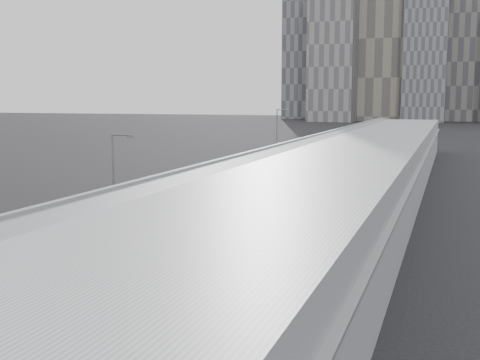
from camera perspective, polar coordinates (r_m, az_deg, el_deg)
The scene contains 20 objects.
sidewalk at distance 57.01m, azimuth 6.01°, elevation -3.64°, with size 10.00×170.00×0.12m, color gray.
lane_line at distance 60.27m, azimuth -3.76°, elevation -3.04°, with size 0.12×160.00×0.02m, color gold.
depot at distance 55.66m, azimuth 10.06°, elevation -0.38°, with size 12.45×160.40×7.20m.
skyline at distance 326.92m, azimuth 15.45°, elevation 14.41°, with size 145.00×64.00×120.00m.
bus_2 at distance 40.11m, azimuth -10.27°, elevation -6.22°, with size 3.98×13.69×3.94m.
bus_3 at distance 50.59m, azimuth -3.16°, elevation -3.22°, with size 4.04×13.58×3.91m.
bus_4 at distance 66.68m, azimuth 2.27°, elevation -0.69°, with size 3.62×12.36×3.56m.
bus_5 at distance 79.93m, azimuth 5.20°, elevation 0.73°, with size 2.82×12.64×3.69m.
bus_6 at distance 93.06m, azimuth 7.12°, elevation 1.66°, with size 3.55×12.46×3.59m.
bus_7 at distance 104.24m, azimuth 8.39°, elevation 2.29°, with size 3.09×12.46×3.61m.
bus_8 at distance 121.11m, azimuth 10.32°, elevation 3.08°, with size 3.63×14.05×4.07m.
tree_1 at distance 34.23m, azimuth -9.49°, elevation -4.91°, with size 2.37×2.37×5.03m.
tree_2 at distance 58.71m, azimuth 3.02°, elevation -0.39°, with size 2.63×2.63×4.30m.
tree_3 at distance 81.34m, azimuth 7.62°, elevation 2.04°, with size 2.88×2.88×4.73m.
tree_4 at distance 105.36m, azimuth 10.64°, elevation 3.54°, with size 1.99×1.99×4.83m.
tree_5 at distance 126.85m, azimuth 12.30°, elevation 4.03°, with size 1.37×1.37×4.23m.
street_lamp_near at distance 52.04m, azimuth -11.74°, elevation 0.50°, with size 2.04×0.22×8.33m.
street_lamp_far at distance 97.43m, azimuth 3.61°, elevation 4.32°, with size 2.04×0.22×9.60m.
shipping_container at distance 114.88m, azimuth 5.97°, elevation 2.74°, with size 2.33×5.94×2.69m, color #15451A.
suv at distance 133.87m, azimuth 8.70°, elevation 3.15°, with size 2.56×5.56×1.55m, color black.
Camera 1 is at (21.89, 0.60, 11.25)m, focal length 45.00 mm.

